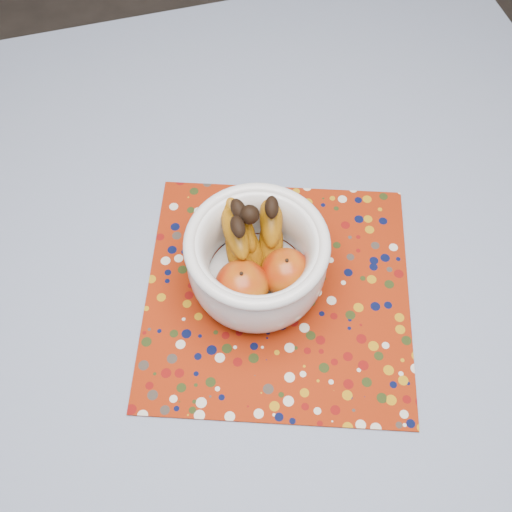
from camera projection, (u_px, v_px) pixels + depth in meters
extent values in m
plane|color=#2D2826|center=(253.00, 424.00, 1.55)|extent=(4.00, 4.00, 0.00)
cube|color=brown|center=(251.00, 300.00, 0.92)|extent=(1.20, 1.20, 0.04)
cylinder|color=brown|center=(394.00, 140.00, 1.57)|extent=(0.06, 0.06, 0.71)
cylinder|color=brown|center=(499.00, 283.00, 1.51)|extent=(0.04, 0.04, 0.44)
cube|color=slate|center=(250.00, 292.00, 0.90)|extent=(1.32, 1.32, 0.01)
cube|color=maroon|center=(278.00, 293.00, 0.89)|extent=(0.49, 0.49, 0.00)
cylinder|color=white|center=(257.00, 281.00, 0.89)|extent=(0.10, 0.10, 0.01)
cylinder|color=white|center=(257.00, 277.00, 0.88)|extent=(0.15, 0.15, 0.01)
torus|color=white|center=(257.00, 243.00, 0.80)|extent=(0.20, 0.20, 0.02)
ellipsoid|color=maroon|center=(242.00, 286.00, 0.83)|extent=(0.08, 0.08, 0.07)
ellipsoid|color=maroon|center=(286.00, 272.00, 0.84)|extent=(0.07, 0.07, 0.06)
sphere|color=black|center=(250.00, 215.00, 0.81)|extent=(0.03, 0.03, 0.03)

